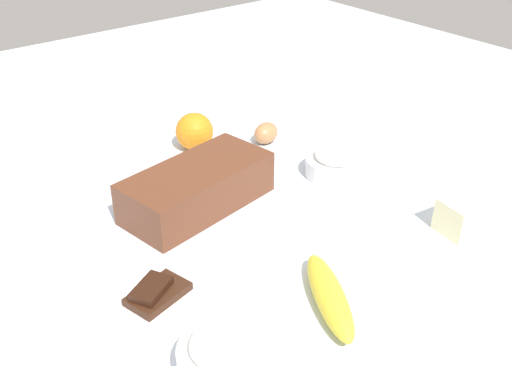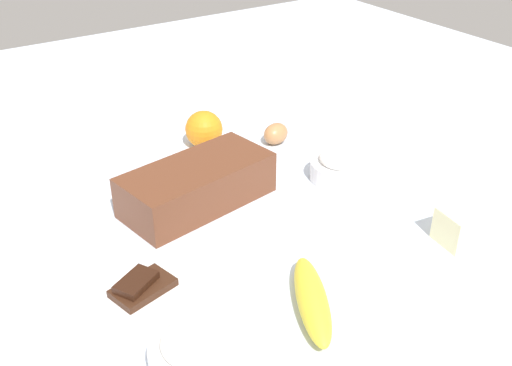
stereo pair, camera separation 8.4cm
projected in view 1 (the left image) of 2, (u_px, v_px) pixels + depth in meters
name	position (u px, v px, depth m)	size (l,w,h in m)	color
ground_plane	(256.00, 206.00, 1.13)	(2.40, 2.40, 0.02)	silver
loaf_pan	(197.00, 187.00, 1.09)	(0.30, 0.17, 0.08)	brown
flour_bowl	(226.00, 355.00, 0.76)	(0.13, 0.13, 0.07)	white
sugar_bowl	(336.00, 163.00, 1.20)	(0.12, 0.12, 0.06)	white
banana	(329.00, 296.00, 0.87)	(0.19, 0.04, 0.04)	yellow
orange_fruit	(194.00, 131.00, 1.30)	(0.08, 0.08, 0.08)	orange
butter_block	(466.00, 215.00, 1.03)	(0.09, 0.06, 0.06)	#F4EDB2
egg_near_butter	(266.00, 133.00, 1.33)	(0.05, 0.05, 0.06)	#B67B4A
chocolate_plate	(158.00, 297.00, 0.88)	(0.13, 0.13, 0.03)	white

